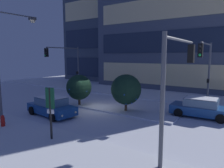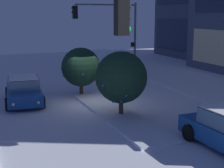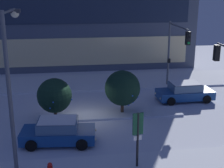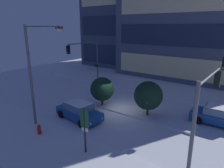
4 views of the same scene
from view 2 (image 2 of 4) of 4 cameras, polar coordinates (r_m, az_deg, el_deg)
The scene contains 8 objects.
ground at distance 18.93m, azimuth -2.76°, elevation -3.22°, with size 52.00×52.00×0.00m, color silver.
curb_strip_far at distance 23.01m, azimuth 17.14°, elevation -0.85°, with size 52.00×5.20×0.14m, color silver.
median_strip at distance 16.65m, azimuth 0.59°, elevation -5.07°, with size 9.00×1.80×0.14m, color silver.
car_near at distance 19.44m, azimuth -14.80°, elevation -1.05°, with size 4.49×2.35×1.49m.
traffic_light_corner_far_left at distance 27.60m, azimuth -0.19°, elevation 10.12°, with size 0.32×5.57×5.85m.
traffic_light_corner_near_right at distance 9.00m, azimuth -12.47°, elevation 5.48°, with size 0.32×4.71×5.60m.
decorated_tree_median at distance 16.03m, azimuth 1.58°, elevation 1.14°, with size 2.51×2.51×3.19m.
decorated_tree_left_of_median at distance 20.22m, azimuth -5.32°, elevation 2.88°, with size 2.35×2.40×2.96m.
Camera 2 is at (17.22, -6.15, 4.90)m, focal length 53.69 mm.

